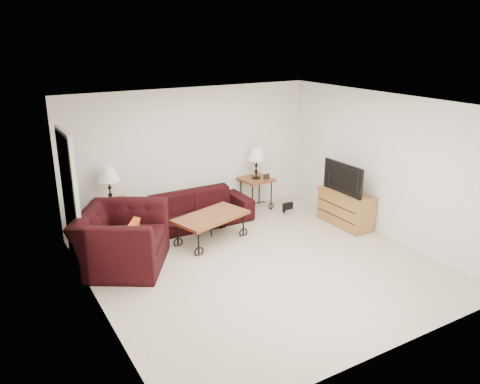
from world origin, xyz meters
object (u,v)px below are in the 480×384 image
(television, at_px, (347,177))
(backpack, at_px, (284,202))
(lamp_left, at_px, (109,185))
(lamp_right, at_px, (256,163))
(side_table_right, at_px, (256,193))
(tv_stand, at_px, (345,208))
(armchair, at_px, (122,239))
(coffee_table, at_px, (211,228))
(sofa, at_px, (196,209))
(side_table_left, at_px, (113,220))

(television, bearing_deg, backpack, -150.50)
(lamp_left, height_order, lamp_right, lamp_left)
(side_table_right, bearing_deg, backpack, -56.66)
(television, bearing_deg, tv_stand, 90.00)
(lamp_left, distance_m, television, 4.23)
(side_table_right, relative_size, lamp_right, 1.00)
(side_table_right, xyz_separation_m, television, (0.95, -1.60, 0.61))
(television, bearing_deg, lamp_left, -112.22)
(lamp_left, xyz_separation_m, armchair, (-0.17, -1.13, -0.54))
(lamp_right, height_order, coffee_table, lamp_right)
(lamp_left, bearing_deg, sofa, -6.71)
(side_table_right, distance_m, lamp_right, 0.64)
(tv_stand, bearing_deg, lamp_left, 157.89)
(lamp_left, distance_m, armchair, 1.26)
(lamp_left, distance_m, lamp_right, 2.96)
(side_table_left, distance_m, lamp_right, 3.03)
(armchair, relative_size, television, 1.43)
(lamp_left, distance_m, backpack, 3.43)
(sofa, distance_m, side_table_right, 1.44)
(tv_stand, xyz_separation_m, backpack, (-0.63, 1.08, -0.10))
(side_table_right, bearing_deg, television, -59.21)
(side_table_right, bearing_deg, side_table_left, 180.00)
(coffee_table, relative_size, backpack, 2.86)
(lamp_right, bearing_deg, coffee_table, -147.23)
(lamp_left, xyz_separation_m, lamp_right, (2.96, 0.00, -0.02))
(lamp_left, bearing_deg, armchair, -98.68)
(television, bearing_deg, armchair, -96.52)
(lamp_left, distance_m, coffee_table, 1.89)
(sofa, xyz_separation_m, tv_stand, (2.40, -1.42, 0.02))
(coffee_table, relative_size, armchair, 0.91)
(lamp_left, xyz_separation_m, tv_stand, (3.93, -1.60, -0.66))
(sofa, relative_size, television, 2.15)
(side_table_right, distance_m, armchair, 3.33)
(side_table_right, bearing_deg, sofa, -172.83)
(side_table_left, xyz_separation_m, armchair, (-0.17, -1.13, 0.12))
(lamp_left, xyz_separation_m, backpack, (3.30, -0.52, -0.77))
(armchair, distance_m, tv_stand, 4.13)
(side_table_right, distance_m, tv_stand, 1.87)
(sofa, distance_m, backpack, 1.81)
(sofa, distance_m, side_table_left, 1.54)
(armchair, xyz_separation_m, television, (4.08, -0.47, 0.48))
(coffee_table, bearing_deg, sofa, 82.84)
(coffee_table, relative_size, tv_stand, 1.17)
(lamp_right, xyz_separation_m, armchair, (-3.13, -1.13, -0.52))
(lamp_right, distance_m, tv_stand, 1.98)
(backpack, bearing_deg, lamp_left, -178.73)
(television, relative_size, backpack, 2.19)
(side_table_right, relative_size, tv_stand, 0.59)
(lamp_right, relative_size, tv_stand, 0.59)
(coffee_table, relative_size, television, 1.30)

